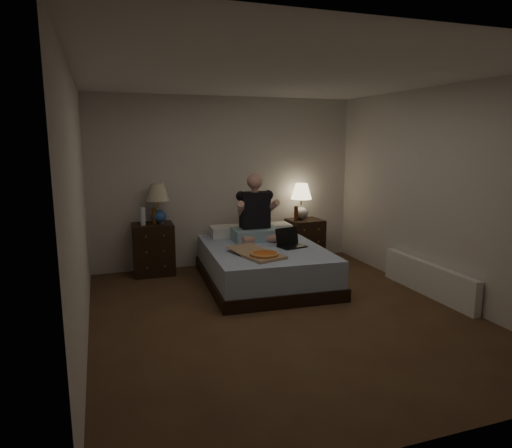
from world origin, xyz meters
name	(u,v)px	position (x,y,z in m)	size (l,w,h in m)	color
floor	(283,315)	(0.00, 0.00, 0.00)	(4.00, 4.50, 0.00)	brown
ceiling	(286,76)	(0.00, 0.00, 2.50)	(4.00, 4.50, 0.00)	white
wall_back	(227,182)	(0.00, 2.25, 1.25)	(4.00, 2.50, 0.00)	beige
wall_front	(433,251)	(0.00, -2.25, 1.25)	(4.00, 2.50, 0.00)	beige
wall_left	(79,211)	(-2.00, 0.00, 1.25)	(4.50, 2.50, 0.00)	beige
wall_right	(441,194)	(2.00, 0.00, 1.25)	(4.50, 2.50, 0.00)	beige
bed	(264,265)	(0.20, 1.15, 0.24)	(1.47, 1.96, 0.49)	#5778AE
nightstand_left	(153,249)	(-1.14, 2.05, 0.36)	(0.56, 0.50, 0.72)	black
nightstand_right	(305,240)	(1.18, 1.99, 0.33)	(0.50, 0.45, 0.65)	black
lamp_left	(158,203)	(-1.05, 2.05, 1.00)	(0.32, 0.32, 0.56)	#274D91
lamp_right	(301,201)	(1.13, 2.04, 0.93)	(0.32, 0.32, 0.56)	gray
water_bottle	(143,216)	(-1.27, 1.96, 0.85)	(0.07, 0.07, 0.25)	white
soda_can	(161,220)	(-1.01, 2.03, 0.77)	(0.07, 0.07, 0.10)	beige
beer_bottle_left	(154,216)	(-1.11, 2.00, 0.84)	(0.06, 0.06, 0.23)	#63370E
beer_bottle_right	(296,214)	(1.00, 1.93, 0.77)	(0.06, 0.06, 0.23)	#56210C
person	(256,207)	(0.23, 1.57, 0.95)	(0.66, 0.52, 0.93)	black
laptop	(292,238)	(0.54, 1.01, 0.61)	(0.34, 0.28, 0.24)	black
pizza_box	(264,255)	(0.00, 0.59, 0.53)	(0.40, 0.76, 0.08)	tan
radiator	(428,279)	(1.93, 0.03, 0.20)	(0.10, 1.60, 0.40)	white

